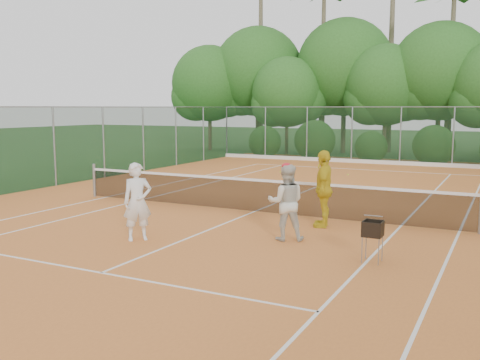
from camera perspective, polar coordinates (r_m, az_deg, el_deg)
name	(u,v)px	position (r m, az deg, el deg)	size (l,w,h in m)	color
ground	(254,213)	(15.35, 1.48, -3.50)	(120.00, 120.00, 0.00)	#1D4117
clay_court	(254,212)	(15.35, 1.48, -3.46)	(18.00, 36.00, 0.02)	orange
tennis_net	(254,194)	(15.25, 1.49, -1.54)	(11.97, 0.10, 1.10)	gray
player_white	(138,202)	(12.18, -10.88, -2.29)	(0.64, 0.42, 1.75)	silver
player_center_grp	(286,202)	(12.02, 4.94, -2.36)	(1.03, 0.93, 1.75)	beige
player_yellow	(324,189)	(13.47, 8.92, -0.92)	(1.13, 0.47, 1.93)	gold
ball_hopper	(373,230)	(10.61, 13.99, -5.15)	(0.36, 0.36, 0.81)	gray
stray_ball_a	(280,172)	(24.62, 4.31, 0.87)	(0.07, 0.07, 0.07)	gold
stray_ball_b	(328,167)	(27.09, 9.38, 1.41)	(0.07, 0.07, 0.07)	yellow
stray_ball_c	(348,175)	(24.07, 11.44, 0.58)	(0.07, 0.07, 0.07)	#BDDC33
court_markings	(254,212)	(15.34, 1.48, -3.41)	(11.03, 23.83, 0.01)	white
fence_back	(376,135)	(29.35, 14.27, 4.63)	(18.07, 0.07, 3.00)	#19381E
tropical_treeline	(422,72)	(34.25, 18.83, 10.89)	(32.10, 8.49, 15.03)	brown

